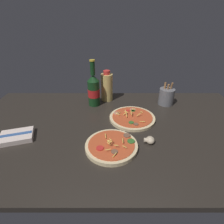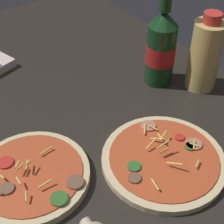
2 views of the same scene
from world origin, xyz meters
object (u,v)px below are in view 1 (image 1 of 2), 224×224
pizza_near (111,146)px  oil_bottle (106,87)px  pizza_far (131,118)px  mushroom_left (149,140)px  beer_bottle (93,90)px  utensil_crock (166,96)px  dish_towel (16,137)px

pizza_near → oil_bottle: oil_bottle is taller
pizza_far → mushroom_left: pizza_far is taller
beer_bottle → utensil_crock: beer_bottle is taller
dish_towel → beer_bottle: bearing=46.7°
pizza_far → beer_bottle: bearing=141.6°
utensil_crock → dish_towel: utensil_crock is taller
beer_bottle → utensil_crock: 47.43cm
pizza_far → beer_bottle: beer_bottle is taller
mushroom_left → utensil_crock: size_ratio=0.33×
pizza_near → beer_bottle: beer_bottle is taller
pizza_far → oil_bottle: 31.17cm
pizza_near → mushroom_left: size_ratio=4.84×
pizza_near → oil_bottle: bearing=93.7°
oil_bottle → beer_bottle: bearing=-137.0°
pizza_far → mushroom_left: size_ratio=5.31×
mushroom_left → dish_towel: mushroom_left is taller
beer_bottle → pizza_near: bearing=-75.1°
pizza_far → dish_towel: size_ratio=1.50×
mushroom_left → beer_bottle: bearing=126.3°
beer_bottle → utensil_crock: (47.16, 0.95, -4.99)cm
pizza_near → beer_bottle: size_ratio=0.81×
beer_bottle → utensil_crock: bearing=1.2°
pizza_far → mushroom_left: 22.04cm
pizza_far → mushroom_left: (5.93, -21.21, 0.73)cm
oil_bottle → mushroom_left: oil_bottle is taller
mushroom_left → dish_towel: size_ratio=0.28×
oil_bottle → dish_towel: (-42.29, -43.82, -8.29)cm
beer_bottle → oil_bottle: (8.14, 7.60, -0.96)cm
oil_bottle → utensil_crock: 39.78cm
pizza_near → utensil_crock: (35.74, 43.79, 4.42)cm
beer_bottle → dish_towel: beer_bottle is taller
pizza_near → mushroom_left: (17.63, 3.28, 0.57)cm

